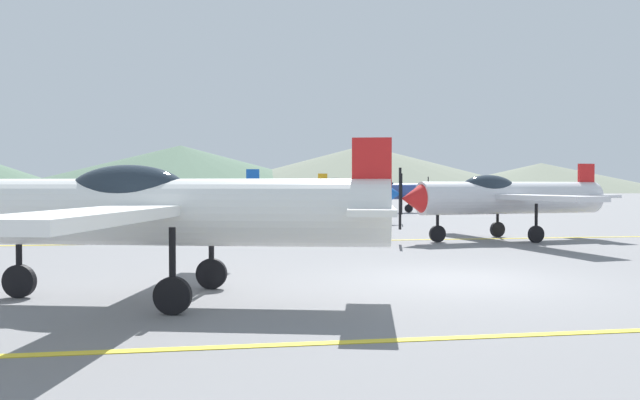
% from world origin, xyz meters
% --- Properties ---
extents(ground_plane, '(400.00, 400.00, 0.00)m').
position_xyz_m(ground_plane, '(0.00, 0.00, 0.00)').
color(ground_plane, slate).
extents(apron_line_near, '(80.00, 0.16, 0.01)m').
position_xyz_m(apron_line_near, '(0.00, -4.19, 0.01)').
color(apron_line_near, yellow).
rests_on(apron_line_near, ground_plane).
extents(apron_line_far, '(80.00, 0.16, 0.01)m').
position_xyz_m(apron_line_far, '(0.00, 8.35, 0.01)').
color(apron_line_far, yellow).
rests_on(apron_line_far, ground_plane).
extents(airplane_near, '(7.51, 8.54, 2.57)m').
position_xyz_m(airplane_near, '(-5.51, -1.18, 1.45)').
color(airplane_near, white).
rests_on(airplane_near, ground_plane).
extents(airplane_mid, '(7.50, 8.59, 2.57)m').
position_xyz_m(airplane_mid, '(4.54, 7.82, 1.45)').
color(airplane_mid, silver).
rests_on(airplane_mid, ground_plane).
extents(airplane_far, '(7.49, 8.59, 2.57)m').
position_xyz_m(airplane_far, '(-0.03, 17.13, 1.45)').
color(airplane_far, '#33478C').
rests_on(airplane_far, ground_plane).
extents(airplane_back, '(7.45, 8.58, 2.57)m').
position_xyz_m(airplane_back, '(4.97, 27.80, 1.45)').
color(airplane_back, '#33478C').
rests_on(airplane_back, ground_plane).
extents(hill_centerleft, '(87.46, 87.46, 11.45)m').
position_xyz_m(hill_centerleft, '(-15.60, 141.42, 5.72)').
color(hill_centerleft, '#4C6651').
rests_on(hill_centerleft, ground_plane).
extents(hill_centerright, '(89.44, 89.44, 11.75)m').
position_xyz_m(hill_centerright, '(29.86, 139.12, 5.88)').
color(hill_centerright, slate).
rests_on(hill_centerright, ground_plane).
extents(hill_right, '(66.04, 66.04, 7.53)m').
position_xyz_m(hill_right, '(77.63, 138.44, 3.76)').
color(hill_right, slate).
rests_on(hill_right, ground_plane).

